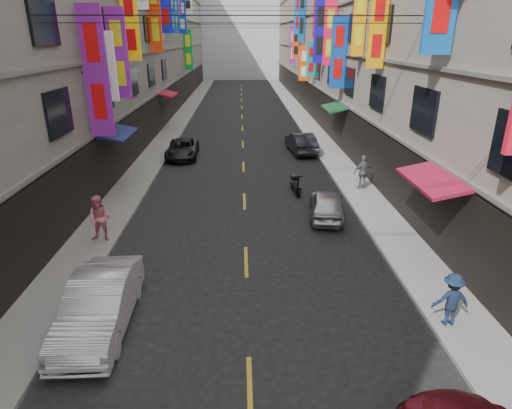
{
  "coord_description": "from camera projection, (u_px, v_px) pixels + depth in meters",
  "views": [
    {
      "loc": [
        -0.12,
        4.57,
        7.42
      ],
      "look_at": [
        0.14,
        12.03,
        4.51
      ],
      "focal_mm": 30.0,
      "sensor_mm": 36.0,
      "label": 1
    }
  ],
  "objects": [
    {
      "name": "sidewalk_left",
      "position": [
        174.0,
        128.0,
        37.32
      ],
      "size": [
        2.0,
        90.0,
        0.12
      ],
      "primitive_type": "cube",
      "color": "slate",
      "rests_on": "ground"
    },
    {
      "name": "sidewalk_right",
      "position": [
        310.0,
        127.0,
        37.72
      ],
      "size": [
        2.0,
        90.0,
        0.12
      ],
      "primitive_type": "cube",
      "color": "slate",
      "rests_on": "ground"
    },
    {
      "name": "building_row_left",
      "position": [
        89.0,
        10.0,
        33.7
      ],
      "size": [
        10.14,
        90.0,
        19.0
      ],
      "color": "gray",
      "rests_on": "ground"
    },
    {
      "name": "building_row_right",
      "position": [
        389.0,
        10.0,
        34.49
      ],
      "size": [
        10.14,
        90.0,
        19.0
      ],
      "color": "gray",
      "rests_on": "ground"
    },
    {
      "name": "haze_block",
      "position": [
        240.0,
        17.0,
        80.08
      ],
      "size": [
        18.0,
        8.0,
        22.0
      ],
      "primitive_type": "cube",
      "color": "silver",
      "rests_on": "ground"
    },
    {
      "name": "shop_signage",
      "position": [
        236.0,
        10.0,
        27.35
      ],
      "size": [
        14.0,
        55.0,
        12.32
      ],
      "color": "blue",
      "rests_on": "ground"
    },
    {
      "name": "street_awnings",
      "position": [
        218.0,
        132.0,
        21.52
      ],
      "size": [
        13.99,
        35.2,
        0.41
      ],
      "color": "#154F2A",
      "rests_on": "ground"
    },
    {
      "name": "overhead_cables",
      "position": [
        242.0,
        10.0,
        23.17
      ],
      "size": [
        14.0,
        38.04,
        1.24
      ],
      "color": "black",
      "rests_on": "ground"
    },
    {
      "name": "lane_markings",
      "position": [
        243.0,
        136.0,
        34.75
      ],
      "size": [
        0.12,
        80.2,
        0.01
      ],
      "color": "gold",
      "rests_on": "ground"
    },
    {
      "name": "scooter_far_right",
      "position": [
        295.0,
        184.0,
        21.79
      ],
      "size": [
        0.53,
        1.8,
        1.14
      ],
      "rotation": [
        0.0,
        0.0,
        3.25
      ],
      "color": "black",
      "rests_on": "ground"
    },
    {
      "name": "car_left_mid",
      "position": [
        99.0,
        304.0,
        11.52
      ],
      "size": [
        1.64,
        4.44,
        1.45
      ],
      "primitive_type": "imported",
      "rotation": [
        0.0,
        0.0,
        0.02
      ],
      "color": "silver",
      "rests_on": "ground"
    },
    {
      "name": "car_left_far",
      "position": [
        182.0,
        149.0,
        28.18
      ],
      "size": [
        2.04,
        4.28,
        1.18
      ],
      "primitive_type": "imported",
      "rotation": [
        0.0,
        0.0,
        0.02
      ],
      "color": "black",
      "rests_on": "ground"
    },
    {
      "name": "car_right_mid",
      "position": [
        326.0,
        204.0,
        18.78
      ],
      "size": [
        1.94,
        3.71,
        1.21
      ],
      "primitive_type": "imported",
      "rotation": [
        0.0,
        0.0,
        2.99
      ],
      "color": "#B8B7BD",
      "rests_on": "ground"
    },
    {
      "name": "car_right_far",
      "position": [
        301.0,
        143.0,
        29.4
      ],
      "size": [
        1.92,
        4.33,
        1.38
      ],
      "primitive_type": "imported",
      "rotation": [
        0.0,
        0.0,
        3.25
      ],
      "color": "#26262E",
      "rests_on": "ground"
    },
    {
      "name": "pedestrian_lfar",
      "position": [
        100.0,
        219.0,
        16.21
      ],
      "size": [
        0.95,
        0.72,
        1.81
      ],
      "primitive_type": "imported",
      "rotation": [
        0.0,
        0.0,
        -0.14
      ],
      "color": "#E17786",
      "rests_on": "sidewalk_left"
    },
    {
      "name": "pedestrian_rnear",
      "position": [
        451.0,
        300.0,
        11.45
      ],
      "size": [
        0.99,
        0.52,
        1.52
      ],
      "primitive_type": "imported",
      "rotation": [
        0.0,
        0.0,
        3.13
      ],
      "color": "#16223D",
      "rests_on": "sidewalk_right"
    },
    {
      "name": "pedestrian_rfar",
      "position": [
        363.0,
        172.0,
        21.87
      ],
      "size": [
        1.15,
        0.82,
        1.78
      ],
      "primitive_type": "imported",
      "rotation": [
        0.0,
        0.0,
        3.37
      ],
      "color": "#5E5D60",
      "rests_on": "sidewalk_right"
    }
  ]
}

